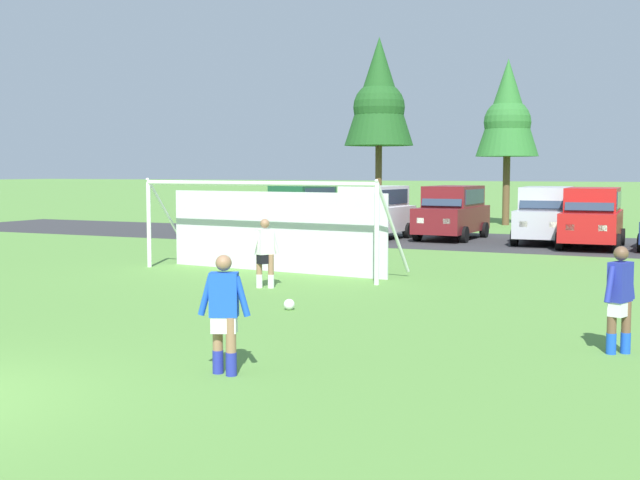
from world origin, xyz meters
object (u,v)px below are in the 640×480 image
player_striker_near (620,300)px  player_defender_far (265,253)px  parked_car_slot_center (452,212)px  parked_car_slot_right (592,217)px  soccer_ball (289,304)px  parked_car_slot_center_left (373,212)px  player_winger_left (224,315)px  parked_car_slot_center_right (546,214)px  parked_car_slot_left (301,209)px  parked_car_slot_far_left (234,213)px  soccer_goal (270,225)px

player_striker_near → player_defender_far: (-8.27, 3.92, 0.00)m
parked_car_slot_center → parked_car_slot_right: bearing=-14.9°
soccer_ball → parked_car_slot_center_left: bearing=105.9°
parked_car_slot_center → player_winger_left: bearing=-81.5°
player_defender_far → parked_car_slot_center: parked_car_slot_center is taller
parked_car_slot_center_left → parked_car_slot_center_right: size_ratio=1.00×
player_winger_left → parked_car_slot_center: (-3.45, 23.06, 0.29)m
parked_car_slot_left → parked_car_slot_center_right: (10.60, -0.35, 0.00)m
parked_car_slot_far_left → parked_car_slot_center_right: (13.59, 0.44, 0.24)m
parked_car_slot_center_right → parked_car_slot_right: bearing=-31.0°
soccer_ball → player_winger_left: (1.60, -5.03, 0.71)m
soccer_goal → parked_car_slot_far_left: soccer_goal is taller
player_winger_left → soccer_ball: bearing=107.7°
parked_car_slot_center_left → soccer_ball: bearing=-74.1°
player_winger_left → parked_car_slot_left: bearing=114.0°
parked_car_slot_far_left → parked_car_slot_right: parked_car_slot_right is taller
parked_car_slot_right → parked_car_slot_center_right: bearing=149.0°
player_winger_left → parked_car_slot_right: parked_car_slot_right is taller
parked_car_slot_center_left → parked_car_slot_center_right: (6.62, 1.21, 0.00)m
player_striker_near → parked_car_slot_center: size_ratio=0.35×
player_defender_far → parked_car_slot_left: size_ratio=0.35×
soccer_goal → parked_car_slot_center_right: size_ratio=1.61×
soccer_ball → parked_car_slot_center_left: 17.10m
parked_car_slot_center_left → parked_car_slot_right: (8.44, 0.12, 0.00)m
parked_car_slot_left → parked_car_slot_center: size_ratio=1.02×
soccer_goal → parked_car_slot_center: bearing=83.5°
player_defender_far → parked_car_slot_right: size_ratio=0.35×
player_winger_left → parked_car_slot_center_left: parked_car_slot_center_left is taller
parked_car_slot_right → soccer_goal: bearing=-122.1°
player_striker_near → parked_car_slot_center: (-8.18, 19.42, 0.29)m
parked_car_slot_center_left → parked_car_slot_center: same height
soccer_ball → parked_car_slot_center: parked_car_slot_center is taller
player_striker_near → parked_car_slot_far_left: bearing=134.1°
player_defender_far → soccer_ball: bearing=-52.4°
parked_car_slot_center_right → parked_car_slot_left: bearing=178.1°
soccer_ball → player_defender_far: bearing=127.6°
soccer_ball → soccer_goal: (-3.31, 5.27, 1.18)m
parked_car_slot_left → parked_car_slot_center_right: 10.61m
parked_car_slot_center → player_defender_far: bearing=-90.3°
player_striker_near → parked_car_slot_center_left: bearing=121.7°
player_winger_left → parked_car_slot_right: (2.16, 21.57, 0.29)m
player_defender_far → soccer_goal: bearing=116.5°
parked_car_slot_center → parked_car_slot_right: 5.80m
parked_car_slot_far_left → player_defender_far: bearing=-56.5°
parked_car_slot_center_left → player_defender_far: bearing=-78.9°
player_defender_far → parked_car_slot_left: bearing=113.5°
parked_car_slot_left → parked_car_slot_right: 12.50m
player_defender_far → parked_car_slot_far_left: size_ratio=0.38×
player_winger_left → parked_car_slot_center_right: (0.34, 22.66, 0.29)m
parked_car_slot_center_left → parked_car_slot_center_right: 6.73m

